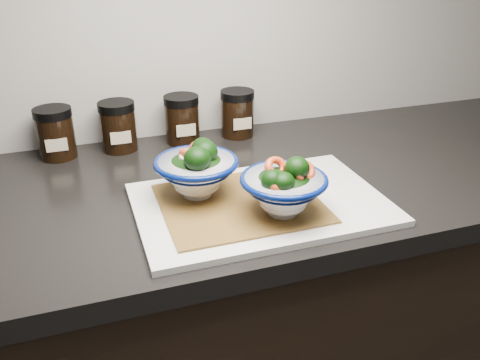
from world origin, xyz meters
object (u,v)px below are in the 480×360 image
object	(u,v)px
spice_jar_a	(55,133)
spice_jar_b	(118,126)
bowl_right	(284,188)
bowl_left	(197,170)
cutting_board	(260,204)
spice_jar_c	(182,119)
spice_jar_d	(237,113)

from	to	relation	value
spice_jar_a	spice_jar_b	world-z (taller)	same
bowl_right	spice_jar_b	size ratio (longest dim) A/B	1.33
bowl_right	bowl_left	bearing A→B (deg)	137.39
bowl_left	spice_jar_b	distance (m)	0.32
cutting_board	spice_jar_b	xyz separation A→B (m)	(-0.21, 0.36, 0.05)
spice_jar_c	spice_jar_a	bearing A→B (deg)	180.00
bowl_left	spice_jar_c	xyz separation A→B (m)	(0.04, 0.31, -0.01)
bowl_left	spice_jar_a	xyz separation A→B (m)	(-0.24, 0.31, -0.01)
cutting_board	spice_jar_c	xyz separation A→B (m)	(-0.06, 0.36, 0.05)
spice_jar_b	spice_jar_c	bearing A→B (deg)	0.00
bowl_right	spice_jar_d	size ratio (longest dim) A/B	1.33
spice_jar_a	spice_jar_b	xyz separation A→B (m)	(0.14, 0.00, 0.00)
spice_jar_a	bowl_right	bearing A→B (deg)	-49.04
bowl_right	spice_jar_c	xyz separation A→B (m)	(-0.08, 0.42, -0.01)
bowl_left	spice_jar_c	distance (m)	0.31
bowl_left	spice_jar_d	bearing A→B (deg)	59.60
bowl_left	bowl_right	world-z (taller)	bowl_left
spice_jar_b	spice_jar_d	bearing A→B (deg)	0.00
bowl_left	spice_jar_b	xyz separation A→B (m)	(-0.11, 0.31, -0.01)
bowl_right	spice_jar_c	size ratio (longest dim) A/B	1.33
cutting_board	bowl_right	distance (m)	0.08
spice_jar_c	spice_jar_d	world-z (taller)	same
spice_jar_c	spice_jar_d	distance (m)	0.14
bowl_right	spice_jar_c	bearing A→B (deg)	100.89
bowl_left	bowl_right	bearing A→B (deg)	-42.61
cutting_board	spice_jar_d	bearing A→B (deg)	78.03
spice_jar_a	cutting_board	bearing A→B (deg)	-46.36
bowl_left	spice_jar_d	size ratio (longest dim) A/B	1.37
bowl_right	spice_jar_d	xyz separation A→B (m)	(0.06, 0.42, -0.01)
bowl_left	spice_jar_a	distance (m)	0.39
bowl_left	spice_jar_b	bearing A→B (deg)	109.04
spice_jar_a	spice_jar_d	bearing A→B (deg)	0.00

